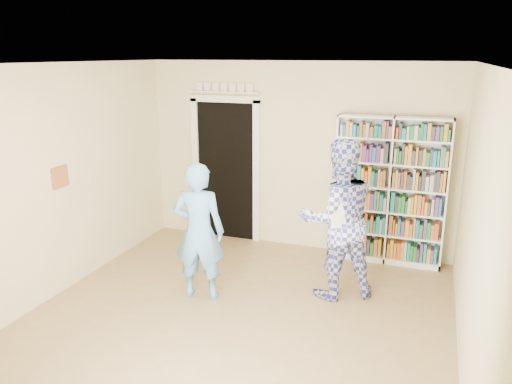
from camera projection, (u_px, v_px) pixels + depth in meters
floor at (231, 326)px, 5.29m from camera, size 5.00×5.00×0.00m
ceiling at (227, 64)px, 4.57m from camera, size 5.00×5.00×0.00m
wall_back at (296, 157)px, 7.20m from camera, size 4.50×0.00×4.50m
wall_left at (47, 185)px, 5.67m from camera, size 0.00×5.00×5.00m
wall_right at (476, 231)px, 4.20m from camera, size 0.00×5.00×5.00m
bookshelf at (390, 190)px, 6.71m from camera, size 1.46×0.27×2.01m
doorway at (226, 163)px, 7.58m from camera, size 1.10×0.08×2.43m
wall_art at (60, 177)px, 5.83m from camera, size 0.03×0.25×0.25m
man_blue at (199, 232)px, 5.74m from camera, size 0.66×0.50×1.63m
man_plaid at (338, 219)px, 5.76m from camera, size 1.15×1.07×1.89m
paper_sheet at (342, 214)px, 5.46m from camera, size 0.21×0.12×0.33m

